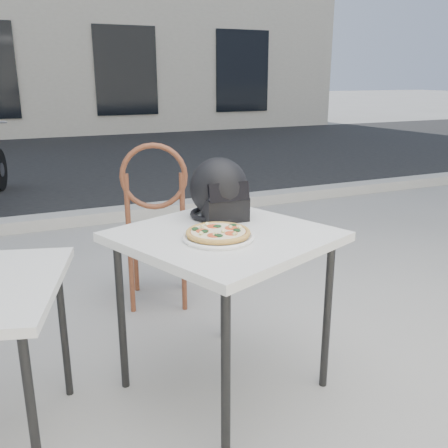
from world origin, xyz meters
name	(u,v)px	position (x,y,z in m)	size (l,w,h in m)	color
ground	(289,343)	(0.00, 0.00, 0.00)	(80.00, 80.00, 0.00)	#989690
street_asphalt	(89,161)	(0.00, 7.00, 0.00)	(30.00, 8.00, 0.00)	black
curb	(149,211)	(0.00, 3.00, 0.06)	(30.00, 0.25, 0.12)	#A6A49B
building_across	(39,2)	(0.00, 13.99, 3.50)	(16.00, 6.06, 7.00)	beige
cafe_table_main	(225,247)	(-0.51, -0.22, 0.74)	(1.10, 1.10, 0.81)	silver
plate	(218,237)	(-0.58, -0.30, 0.82)	(0.36, 0.36, 0.02)	white
pizza	(218,232)	(-0.58, -0.30, 0.84)	(0.29, 0.29, 0.04)	gold
helmet	(219,191)	(-0.43, 0.03, 0.94)	(0.30, 0.31, 0.30)	black
cafe_chair_main	(156,217)	(-0.54, 0.81, 0.62)	(0.54, 0.54, 1.11)	brown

